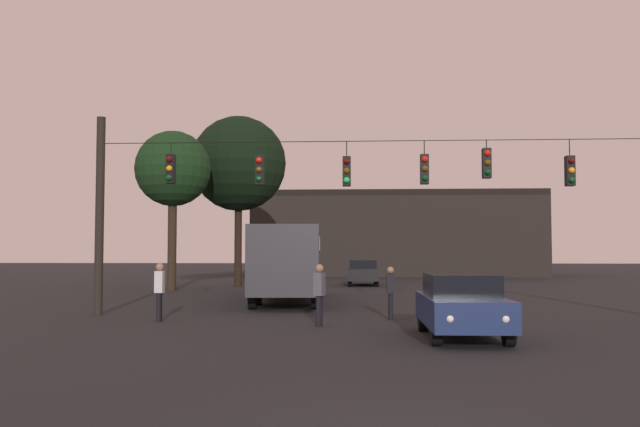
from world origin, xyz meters
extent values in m
plane|color=black|center=(0.00, 24.50, 0.00)|extent=(168.00, 168.00, 0.00)
cylinder|color=black|center=(-8.97, 14.30, 3.24)|extent=(0.28, 0.28, 6.48)
cylinder|color=black|center=(0.00, 14.30, 5.61)|extent=(17.94, 0.02, 0.02)
cylinder|color=black|center=(-6.63, 14.30, 5.41)|extent=(0.03, 0.03, 0.37)
cube|color=black|center=(-6.63, 14.30, 4.75)|extent=(0.26, 0.32, 0.95)
sphere|color=#510A0A|center=(-6.63, 14.12, 5.05)|extent=(0.20, 0.20, 0.20)
sphere|color=orange|center=(-6.63, 14.12, 4.75)|extent=(0.20, 0.20, 0.20)
sphere|color=#0C4219|center=(-6.63, 14.12, 4.45)|extent=(0.20, 0.20, 0.20)
cylinder|color=black|center=(-3.70, 14.30, 5.38)|extent=(0.03, 0.03, 0.43)
cube|color=black|center=(-3.70, 14.30, 4.69)|extent=(0.26, 0.32, 0.95)
sphere|color=red|center=(-3.70, 14.12, 4.99)|extent=(0.20, 0.20, 0.20)
sphere|color=#5B3D0C|center=(-3.70, 14.12, 4.69)|extent=(0.20, 0.20, 0.20)
sphere|color=#0C4219|center=(-3.70, 14.12, 4.39)|extent=(0.20, 0.20, 0.20)
cylinder|color=black|center=(-0.89, 14.30, 5.35)|extent=(0.03, 0.03, 0.49)
cube|color=black|center=(-0.89, 14.30, 4.63)|extent=(0.26, 0.32, 0.95)
sphere|color=#510A0A|center=(-0.89, 14.12, 4.93)|extent=(0.20, 0.20, 0.20)
sphere|color=#5B3D0C|center=(-0.89, 14.12, 4.63)|extent=(0.20, 0.20, 0.20)
sphere|color=#1EE04C|center=(-0.89, 14.12, 4.33)|extent=(0.20, 0.20, 0.20)
cylinder|color=black|center=(1.59, 14.30, 5.38)|extent=(0.03, 0.03, 0.44)
cube|color=black|center=(1.59, 14.30, 4.68)|extent=(0.26, 0.32, 0.95)
sphere|color=red|center=(1.59, 14.12, 4.98)|extent=(0.20, 0.20, 0.20)
sphere|color=#5B3D0C|center=(1.59, 14.12, 4.68)|extent=(0.20, 0.20, 0.20)
sphere|color=#0C4219|center=(1.59, 14.12, 4.38)|extent=(0.20, 0.20, 0.20)
cylinder|color=black|center=(3.56, 14.30, 5.47)|extent=(0.03, 0.03, 0.26)
cube|color=black|center=(3.56, 14.30, 4.86)|extent=(0.26, 0.32, 0.95)
sphere|color=red|center=(3.56, 14.12, 5.16)|extent=(0.20, 0.20, 0.20)
sphere|color=#5B3D0C|center=(3.56, 14.12, 4.86)|extent=(0.20, 0.20, 0.20)
sphere|color=#0C4219|center=(3.56, 14.12, 4.56)|extent=(0.20, 0.20, 0.20)
cylinder|color=black|center=(6.15, 14.30, 5.33)|extent=(0.03, 0.03, 0.52)
cube|color=black|center=(6.15, 14.30, 4.60)|extent=(0.26, 0.32, 0.95)
sphere|color=#510A0A|center=(6.15, 14.12, 4.90)|extent=(0.20, 0.20, 0.20)
sphere|color=orange|center=(6.15, 14.12, 4.60)|extent=(0.20, 0.20, 0.20)
sphere|color=#0C4219|center=(6.15, 14.12, 4.30)|extent=(0.20, 0.20, 0.20)
cube|color=#2D2D33|center=(-3.43, 21.01, 1.75)|extent=(3.12, 11.12, 2.50)
cube|color=black|center=(-3.43, 21.01, 2.36)|extent=(3.12, 10.47, 0.70)
cylinder|color=black|center=(-4.76, 24.90, 0.50)|extent=(0.34, 1.01, 1.00)
cylinder|color=black|center=(-2.54, 25.03, 0.50)|extent=(0.34, 1.01, 1.00)
cylinder|color=black|center=(-4.41, 18.75, 0.50)|extent=(0.34, 1.01, 1.00)
cylinder|color=black|center=(-2.19, 18.88, 0.50)|extent=(0.34, 1.01, 1.00)
cylinder|color=black|center=(-4.30, 16.78, 0.50)|extent=(0.34, 1.01, 1.00)
cylinder|color=black|center=(-2.08, 16.90, 0.50)|extent=(0.34, 1.01, 1.00)
cube|color=beige|center=(-3.61, 24.31, 2.36)|extent=(2.60, 0.94, 0.56)
cube|color=beige|center=(-3.27, 18.27, 2.36)|extent=(2.60, 0.94, 0.56)
cube|color=navy|center=(1.95, 8.99, 0.66)|extent=(1.85, 4.32, 0.68)
cube|color=black|center=(1.95, 9.14, 1.26)|extent=(1.61, 2.34, 0.52)
cylinder|color=black|center=(2.76, 7.58, 0.32)|extent=(0.23, 0.64, 0.64)
cylinder|color=black|center=(1.18, 7.56, 0.32)|extent=(0.23, 0.64, 0.64)
cylinder|color=black|center=(2.72, 10.42, 0.32)|extent=(0.23, 0.64, 0.64)
cylinder|color=black|center=(1.15, 10.40, 0.32)|extent=(0.23, 0.64, 0.64)
sphere|color=white|center=(2.55, 6.89, 0.66)|extent=(0.18, 0.18, 0.18)
sphere|color=white|center=(1.40, 6.88, 0.66)|extent=(0.18, 0.18, 0.18)
cube|color=black|center=(-0.29, 34.13, 0.66)|extent=(1.82, 4.31, 0.68)
cube|color=black|center=(-0.29, 33.98, 1.26)|extent=(1.59, 2.33, 0.52)
cylinder|color=black|center=(-1.08, 35.54, 0.32)|extent=(0.22, 0.64, 0.64)
cylinder|color=black|center=(0.50, 35.55, 0.32)|extent=(0.22, 0.64, 0.64)
cylinder|color=black|center=(-1.07, 32.71, 0.32)|extent=(0.22, 0.64, 0.64)
cylinder|color=black|center=(0.51, 32.71, 0.32)|extent=(0.22, 0.64, 0.64)
sphere|color=white|center=(-0.87, 36.23, 0.66)|extent=(0.18, 0.18, 0.18)
sphere|color=white|center=(0.28, 36.23, 0.66)|extent=(0.18, 0.18, 0.18)
cylinder|color=black|center=(0.45, 13.24, 0.40)|extent=(0.14, 0.14, 0.79)
cylinder|color=black|center=(0.45, 13.40, 0.40)|extent=(0.14, 0.14, 0.79)
cube|color=black|center=(0.45, 13.32, 1.09)|extent=(0.24, 0.36, 0.59)
sphere|color=#8C6B51|center=(0.45, 13.32, 1.49)|extent=(0.21, 0.21, 0.21)
cylinder|color=black|center=(-1.62, 11.24, 0.42)|extent=(0.14, 0.14, 0.85)
cylinder|color=black|center=(-1.58, 11.39, 0.42)|extent=(0.14, 0.14, 0.85)
cube|color=#4C4C56|center=(-1.60, 11.32, 1.17)|extent=(0.32, 0.41, 0.64)
sphere|color=#8C6B51|center=(-1.60, 11.32, 1.60)|extent=(0.23, 0.23, 0.23)
cylinder|color=black|center=(-6.40, 12.46, 0.42)|extent=(0.14, 0.14, 0.85)
cylinder|color=black|center=(-6.39, 12.30, 0.42)|extent=(0.14, 0.14, 0.85)
cube|color=silver|center=(-6.39, 12.38, 1.17)|extent=(0.26, 0.38, 0.64)
sphere|color=#8C6B51|center=(-6.39, 12.38, 1.60)|extent=(0.23, 0.23, 0.23)
cube|color=black|center=(2.58, 52.70, 3.23)|extent=(23.61, 12.06, 6.45)
cube|color=black|center=(2.58, 52.70, 6.70)|extent=(23.61, 12.06, 0.50)
cylinder|color=#2D2116|center=(-10.30, 27.91, 2.51)|extent=(0.46, 0.46, 5.02)
sphere|color=black|center=(-10.30, 27.91, 6.41)|extent=(3.98, 3.98, 3.98)
cylinder|color=black|center=(-7.62, 32.50, 2.64)|extent=(0.43, 0.43, 5.27)
sphere|color=black|center=(-7.62, 32.50, 7.24)|extent=(5.62, 5.62, 5.62)
camera|label=1|loc=(-0.48, -7.79, 2.08)|focal=38.80mm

